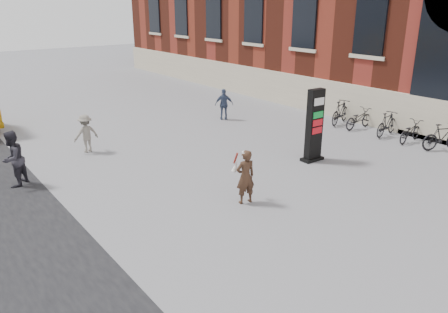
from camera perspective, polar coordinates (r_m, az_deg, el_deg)
ground at (r=12.92m, az=6.66°, el=-6.01°), size 100.00×100.00×0.00m
info_pylon at (r=16.13m, az=11.72°, el=3.97°), size 0.87×0.46×2.67m
woman at (r=12.54m, az=2.79°, el=-2.58°), size 0.69×0.65×1.62m
pedestrian_a at (r=15.19m, az=-25.88°, el=-0.29°), size 1.10×1.10×1.80m
pedestrian_b at (r=17.73m, az=-17.58°, el=2.88°), size 0.99×0.60×1.49m
pedestrian_c at (r=21.74m, az=0.01°, el=6.83°), size 0.96×0.80×1.54m
bike_3 at (r=19.21m, az=26.66°, el=2.30°), size 1.84×1.20×1.08m
bike_4 at (r=19.83m, az=23.14°, el=3.03°), size 1.74×0.74×0.89m
bike_5 at (r=20.35m, az=20.50°, el=4.02°), size 1.83×0.74×1.07m
bike_6 at (r=21.15m, az=17.16°, el=4.75°), size 1.78×0.62×0.93m
bike_7 at (r=21.73m, az=14.95°, el=5.63°), size 1.98×1.06×1.14m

